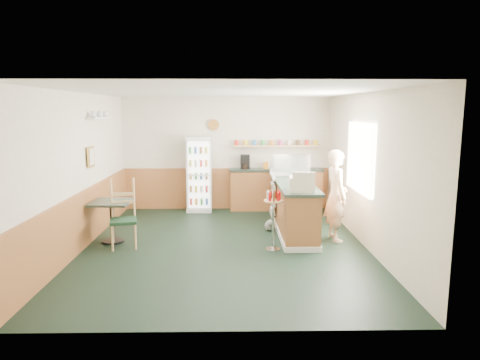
{
  "coord_description": "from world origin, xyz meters",
  "views": [
    {
      "loc": [
        0.15,
        -7.35,
        2.39
      ],
      "look_at": [
        0.29,
        0.6,
        1.09
      ],
      "focal_mm": 32.0,
      "sensor_mm": 36.0,
      "label": 1
    }
  ],
  "objects_px": {
    "cash_register": "(302,184)",
    "drinks_fridge": "(199,174)",
    "cafe_chair": "(124,211)",
    "display_case": "(290,166)",
    "condiment_stand": "(273,211)",
    "shopkeeper": "(336,196)",
    "cafe_table": "(112,213)"
  },
  "relations": [
    {
      "from": "shopkeeper",
      "to": "cafe_chair",
      "type": "relative_size",
      "value": 1.4
    },
    {
      "from": "shopkeeper",
      "to": "condiment_stand",
      "type": "distance_m",
      "value": 1.32
    },
    {
      "from": "cafe_table",
      "to": "drinks_fridge",
      "type": "bearing_deg",
      "value": 60.43
    },
    {
      "from": "cash_register",
      "to": "cafe_table",
      "type": "bearing_deg",
      "value": -179.22
    },
    {
      "from": "drinks_fridge",
      "to": "display_case",
      "type": "height_order",
      "value": "drinks_fridge"
    },
    {
      "from": "cash_register",
      "to": "shopkeeper",
      "type": "distance_m",
      "value": 0.85
    },
    {
      "from": "drinks_fridge",
      "to": "cafe_chair",
      "type": "height_order",
      "value": "drinks_fridge"
    },
    {
      "from": "condiment_stand",
      "to": "shopkeeper",
      "type": "bearing_deg",
      "value": 23.84
    },
    {
      "from": "drinks_fridge",
      "to": "shopkeeper",
      "type": "relative_size",
      "value": 1.05
    },
    {
      "from": "display_case",
      "to": "cafe_chair",
      "type": "distance_m",
      "value": 3.5
    },
    {
      "from": "drinks_fridge",
      "to": "cafe_table",
      "type": "xyz_separation_m",
      "value": [
        -1.41,
        -2.48,
        -0.35
      ]
    },
    {
      "from": "display_case",
      "to": "cafe_table",
      "type": "distance_m",
      "value": 3.7
    },
    {
      "from": "shopkeeper",
      "to": "cash_register",
      "type": "bearing_deg",
      "value": 111.07
    },
    {
      "from": "display_case",
      "to": "cafe_table",
      "type": "relative_size",
      "value": 1.08
    },
    {
      "from": "display_case",
      "to": "drinks_fridge",
      "type": "bearing_deg",
      "value": 148.71
    },
    {
      "from": "cash_register",
      "to": "condiment_stand",
      "type": "height_order",
      "value": "cash_register"
    },
    {
      "from": "cash_register",
      "to": "drinks_fridge",
      "type": "bearing_deg",
      "value": 131.77
    },
    {
      "from": "display_case",
      "to": "condiment_stand",
      "type": "xyz_separation_m",
      "value": [
        -0.5,
        -1.75,
        -0.55
      ]
    },
    {
      "from": "display_case",
      "to": "cash_register",
      "type": "xyz_separation_m",
      "value": [
        0.0,
        -1.6,
        -0.11
      ]
    },
    {
      "from": "drinks_fridge",
      "to": "condiment_stand",
      "type": "height_order",
      "value": "drinks_fridge"
    },
    {
      "from": "drinks_fridge",
      "to": "cash_register",
      "type": "distance_m",
      "value": 3.46
    },
    {
      "from": "display_case",
      "to": "shopkeeper",
      "type": "height_order",
      "value": "shopkeeper"
    },
    {
      "from": "shopkeeper",
      "to": "condiment_stand",
      "type": "bearing_deg",
      "value": 106.19
    },
    {
      "from": "cash_register",
      "to": "cafe_chair",
      "type": "xyz_separation_m",
      "value": [
        -3.12,
        0.13,
        -0.5
      ]
    },
    {
      "from": "drinks_fridge",
      "to": "cafe_chair",
      "type": "relative_size",
      "value": 1.48
    },
    {
      "from": "cash_register",
      "to": "cafe_table",
      "type": "relative_size",
      "value": 0.58
    },
    {
      "from": "shopkeeper",
      "to": "display_case",
      "type": "bearing_deg",
      "value": 22.2
    },
    {
      "from": "cash_register",
      "to": "condiment_stand",
      "type": "xyz_separation_m",
      "value": [
        -0.5,
        -0.15,
        -0.44
      ]
    },
    {
      "from": "shopkeeper",
      "to": "cafe_table",
      "type": "xyz_separation_m",
      "value": [
        -4.1,
        -0.05,
        -0.31
      ]
    },
    {
      "from": "condiment_stand",
      "to": "display_case",
      "type": "bearing_deg",
      "value": 73.96
    },
    {
      "from": "cash_register",
      "to": "cafe_chair",
      "type": "distance_m",
      "value": 3.16
    },
    {
      "from": "display_case",
      "to": "cash_register",
      "type": "height_order",
      "value": "display_case"
    }
  ]
}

